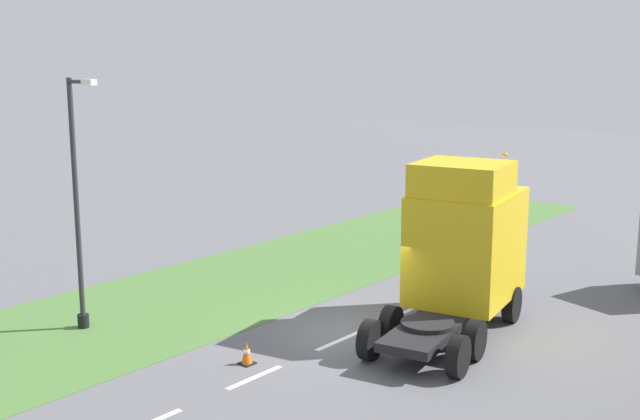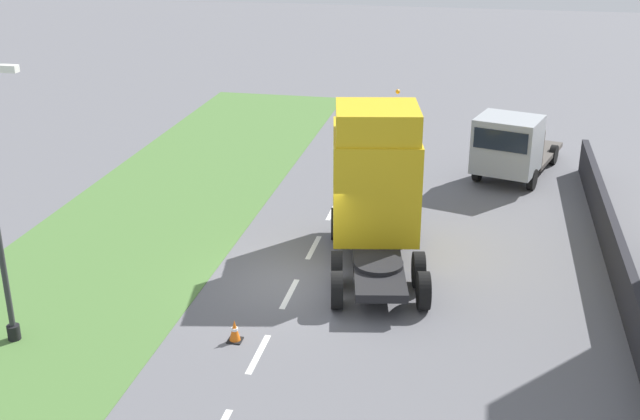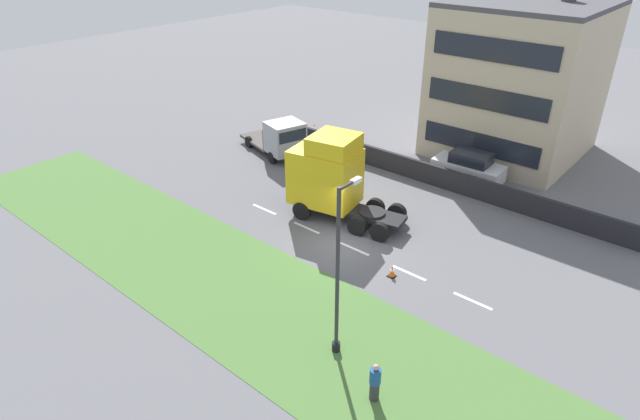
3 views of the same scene
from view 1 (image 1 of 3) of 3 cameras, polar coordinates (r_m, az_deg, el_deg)
ground_plane at (r=22.37m, az=2.42°, el=-8.82°), size 120.00×120.00×0.00m
grass_verge at (r=26.25m, az=-8.08°, el=-5.86°), size 7.00×44.00×0.01m
lane_markings at (r=21.85m, az=1.29°, el=-9.30°), size 0.16×14.60×0.00m
lorry_cab at (r=22.70m, az=10.16°, el=-2.47°), size 3.68×6.64×4.86m
lamp_post at (r=22.89m, az=-16.78°, el=-0.42°), size 1.28×0.32×6.98m
traffic_cone_lead at (r=20.32m, az=-5.23°, el=-10.10°), size 0.36×0.36×0.58m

